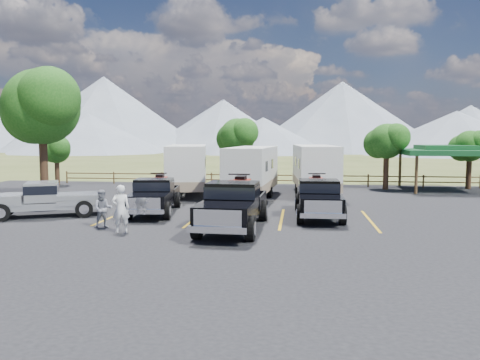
# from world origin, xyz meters

# --- Properties ---
(ground) EXTENTS (320.00, 320.00, 0.00)m
(ground) POSITION_xyz_m (0.00, 0.00, 0.00)
(ground) COLOR #3E4B20
(ground) RESTS_ON ground
(asphalt_lot) EXTENTS (44.00, 34.00, 0.04)m
(asphalt_lot) POSITION_xyz_m (0.00, 3.00, 0.02)
(asphalt_lot) COLOR black
(asphalt_lot) RESTS_ON ground
(stall_lines) EXTENTS (12.12, 5.50, 0.01)m
(stall_lines) POSITION_xyz_m (0.00, 4.00, 0.04)
(stall_lines) COLOR #C29416
(stall_lines) RESTS_ON asphalt_lot
(tree_big_nw) EXTENTS (5.54, 5.18, 7.84)m
(tree_big_nw) POSITION_xyz_m (-12.55, 9.03, 5.60)
(tree_big_nw) COLOR black
(tree_big_nw) RESTS_ON ground
(tree_ne_a) EXTENTS (3.11, 2.92, 4.76)m
(tree_ne_a) POSITION_xyz_m (8.97, 17.01, 3.48)
(tree_ne_a) COLOR black
(tree_ne_a) RESTS_ON ground
(tree_ne_b) EXTENTS (2.77, 2.59, 4.27)m
(tree_ne_b) POSITION_xyz_m (14.98, 18.01, 3.13)
(tree_ne_b) COLOR black
(tree_ne_b) RESTS_ON ground
(tree_north) EXTENTS (3.46, 3.24, 5.25)m
(tree_north) POSITION_xyz_m (-2.03, 19.02, 3.83)
(tree_north) COLOR black
(tree_north) RESTS_ON ground
(tree_nw_small) EXTENTS (2.59, 2.43, 3.85)m
(tree_nw_small) POSITION_xyz_m (-16.02, 17.01, 2.78)
(tree_nw_small) COLOR black
(tree_nw_small) RESTS_ON ground
(rail_fence) EXTENTS (36.12, 0.12, 1.00)m
(rail_fence) POSITION_xyz_m (2.00, 18.50, 0.61)
(rail_fence) COLOR #503522
(rail_fence) RESTS_ON ground
(pavilion) EXTENTS (6.20, 6.20, 3.22)m
(pavilion) POSITION_xyz_m (13.00, 17.00, 2.79)
(pavilion) COLOR #503522
(pavilion) RESTS_ON ground
(mountain_range) EXTENTS (209.00, 71.00, 20.00)m
(mountain_range) POSITION_xyz_m (-7.63, 105.98, 7.87)
(mountain_range) COLOR slate
(mountain_range) RESTS_ON ground
(rig_left) EXTENTS (2.60, 5.95, 1.92)m
(rig_left) POSITION_xyz_m (-4.33, 4.93, 0.97)
(rig_left) COLOR black
(rig_left) RESTS_ON asphalt_lot
(rig_center) EXTENTS (2.51, 6.62, 2.18)m
(rig_center) POSITION_xyz_m (0.12, 1.49, 1.09)
(rig_center) COLOR black
(rig_center) RESTS_ON asphalt_lot
(rig_right) EXTENTS (2.22, 6.00, 1.99)m
(rig_right) POSITION_xyz_m (3.70, 4.85, 1.00)
(rig_right) COLOR black
(rig_right) RESTS_ON asphalt_lot
(trailer_left) EXTENTS (3.75, 9.29, 3.21)m
(trailer_left) POSITION_xyz_m (-4.53, 12.68, 1.72)
(trailer_left) COLOR white
(trailer_left) RESTS_ON asphalt_lot
(trailer_center) EXTENTS (2.87, 9.09, 3.15)m
(trailer_center) POSITION_xyz_m (-0.09, 11.13, 1.69)
(trailer_center) COLOR white
(trailer_center) RESTS_ON asphalt_lot
(trailer_right) EXTENTS (2.96, 9.28, 3.21)m
(trailer_right) POSITION_xyz_m (3.82, 13.21, 1.72)
(trailer_right) COLOR white
(trailer_right) RESTS_ON asphalt_lot
(pickup_silver) EXTENTS (5.74, 3.92, 1.65)m
(pickup_silver) POSITION_xyz_m (-9.18, 3.25, 0.90)
(pickup_silver) COLOR #9C9EA4
(pickup_silver) RESTS_ON asphalt_lot
(person_a) EXTENTS (0.82, 0.70, 1.91)m
(person_a) POSITION_xyz_m (-4.22, 0.09, 1.00)
(person_a) COLOR silver
(person_a) RESTS_ON asphalt_lot
(person_b) EXTENTS (0.95, 0.85, 1.60)m
(person_b) POSITION_xyz_m (-5.33, 0.96, 0.84)
(person_b) COLOR slate
(person_b) RESTS_ON asphalt_lot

